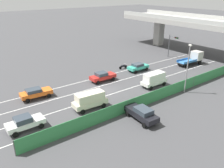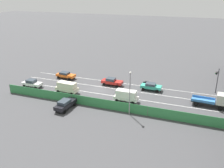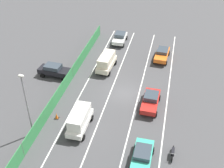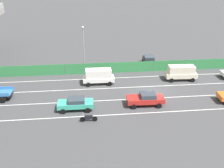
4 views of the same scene
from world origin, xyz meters
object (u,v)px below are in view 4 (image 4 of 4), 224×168
(car_van_cream, at_px, (181,72))
(car_sedan_red, at_px, (146,99))
(traffic_cone, at_px, (103,73))
(parked_sedan_dark, at_px, (149,61))
(car_van_white, at_px, (99,76))
(car_taxi_teal, at_px, (76,103))
(street_lamp, at_px, (84,46))
(motorcycle, at_px, (89,118))

(car_van_cream, distance_m, car_sedan_red, 9.95)
(car_van_cream, xyz_separation_m, car_sedan_red, (-7.08, 6.98, -0.38))
(traffic_cone, bearing_deg, parked_sedan_dark, -67.10)
(car_van_white, bearing_deg, car_van_cream, -89.26)
(car_taxi_teal, bearing_deg, traffic_cone, -21.45)
(car_taxi_teal, bearing_deg, car_van_white, -23.61)
(car_van_white, height_order, street_lamp, street_lamp)
(motorcycle, bearing_deg, parked_sedan_dark, -33.07)
(parked_sedan_dark, xyz_separation_m, street_lamp, (-1.96, 11.05, 3.59))
(car_van_cream, height_order, traffic_cone, car_van_cream)
(motorcycle, xyz_separation_m, street_lamp, (14.51, 0.32, 4.07))
(car_van_white, xyz_separation_m, traffic_cone, (3.09, -0.90, -0.92))
(car_sedan_red, bearing_deg, traffic_cone, 24.36)
(car_sedan_red, relative_size, car_van_white, 1.01)
(motorcycle, bearing_deg, car_sedan_red, -66.98)
(car_taxi_teal, xyz_separation_m, street_lamp, (11.73, -1.13, 3.67))
(car_sedan_red, xyz_separation_m, traffic_cone, (10.01, 4.53, -0.54))
(parked_sedan_dark, distance_m, traffic_cone, 8.87)
(car_taxi_teal, distance_m, parked_sedan_dark, 18.33)
(car_sedan_red, distance_m, street_lamp, 14.16)
(car_van_white, xyz_separation_m, motorcycle, (-9.94, 1.68, -0.81))
(car_van_white, relative_size, traffic_cone, 6.13)
(traffic_cone, bearing_deg, car_taxi_teal, 158.55)
(motorcycle, bearing_deg, car_taxi_teal, 27.54)
(street_lamp, bearing_deg, parked_sedan_dark, -79.92)
(car_sedan_red, bearing_deg, street_lamp, 32.88)
(car_sedan_red, height_order, car_van_white, car_van_white)
(street_lamp, bearing_deg, traffic_cone, -117.07)
(car_van_cream, relative_size, motorcycle, 2.44)
(motorcycle, distance_m, street_lamp, 15.07)
(car_sedan_red, bearing_deg, motorcycle, 113.02)
(parked_sedan_dark, bearing_deg, car_sedan_red, 164.94)
(traffic_cone, bearing_deg, street_lamp, 62.93)
(motorcycle, relative_size, street_lamp, 0.26)
(car_taxi_teal, relative_size, motorcycle, 2.18)
(car_van_white, distance_m, motorcycle, 10.12)
(street_lamp, bearing_deg, car_van_cream, -107.01)
(traffic_cone, bearing_deg, car_van_white, 163.83)
(car_van_cream, xyz_separation_m, street_lamp, (4.41, 14.41, 3.27))
(motorcycle, height_order, parked_sedan_dark, parked_sedan_dark)
(car_sedan_red, relative_size, motorcycle, 2.35)
(car_sedan_red, xyz_separation_m, motorcycle, (-3.02, 7.11, -0.43))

